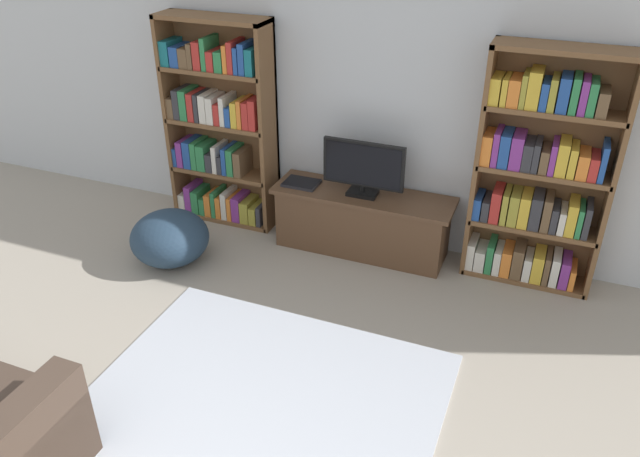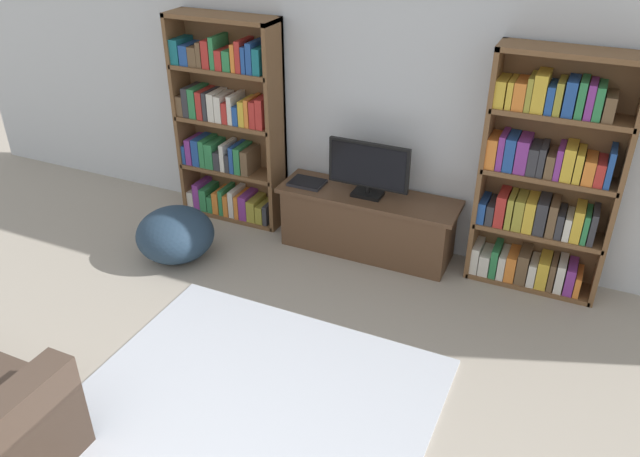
{
  "view_description": "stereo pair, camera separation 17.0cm",
  "coord_description": "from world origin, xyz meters",
  "px_view_note": "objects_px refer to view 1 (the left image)",
  "views": [
    {
      "loc": [
        1.36,
        -0.38,
        2.79
      ],
      "look_at": [
        -0.0,
        3.01,
        0.7
      ],
      "focal_mm": 35.0,
      "sensor_mm": 36.0,
      "label": 1
    },
    {
      "loc": [
        1.51,
        -0.31,
        2.79
      ],
      "look_at": [
        -0.0,
        3.01,
        0.7
      ],
      "focal_mm": 35.0,
      "sensor_mm": 36.0,
      "label": 2
    }
  ],
  "objects_px": {
    "television": "(363,168)",
    "beanbag_ottoman": "(170,238)",
    "bookshelf_left": "(220,127)",
    "tv_stand": "(362,222)",
    "bookshelf_right": "(539,177)",
    "laptop": "(301,183)"
  },
  "relations": [
    {
      "from": "television",
      "to": "beanbag_ottoman",
      "type": "bearing_deg",
      "value": -152.18
    },
    {
      "from": "bookshelf_left",
      "to": "television",
      "type": "height_order",
      "value": "bookshelf_left"
    },
    {
      "from": "beanbag_ottoman",
      "to": "television",
      "type": "bearing_deg",
      "value": 27.82
    },
    {
      "from": "tv_stand",
      "to": "bookshelf_left",
      "type": "bearing_deg",
      "value": 175.65
    },
    {
      "from": "tv_stand",
      "to": "beanbag_ottoman",
      "type": "distance_m",
      "value": 1.58
    },
    {
      "from": "bookshelf_right",
      "to": "beanbag_ottoman",
      "type": "height_order",
      "value": "bookshelf_right"
    },
    {
      "from": "television",
      "to": "laptop",
      "type": "bearing_deg",
      "value": -179.09
    },
    {
      "from": "laptop",
      "to": "tv_stand",
      "type": "bearing_deg",
      "value": 3.16
    },
    {
      "from": "television",
      "to": "bookshelf_left",
      "type": "bearing_deg",
      "value": 174.78
    },
    {
      "from": "bookshelf_right",
      "to": "television",
      "type": "distance_m",
      "value": 1.32
    },
    {
      "from": "bookshelf_right",
      "to": "television",
      "type": "xyz_separation_m",
      "value": [
        -1.31,
        -0.12,
        -0.09
      ]
    },
    {
      "from": "tv_stand",
      "to": "laptop",
      "type": "distance_m",
      "value": 0.6
    },
    {
      "from": "bookshelf_left",
      "to": "laptop",
      "type": "xyz_separation_m",
      "value": [
        0.82,
        -0.13,
        -0.33
      ]
    },
    {
      "from": "bookshelf_right",
      "to": "beanbag_ottoman",
      "type": "relative_size",
      "value": 2.86
    },
    {
      "from": "tv_stand",
      "to": "television",
      "type": "height_order",
      "value": "television"
    },
    {
      "from": "beanbag_ottoman",
      "to": "tv_stand",
      "type": "bearing_deg",
      "value": 28.49
    },
    {
      "from": "bookshelf_left",
      "to": "bookshelf_right",
      "type": "height_order",
      "value": "same"
    },
    {
      "from": "tv_stand",
      "to": "television",
      "type": "relative_size",
      "value": 2.23
    },
    {
      "from": "laptop",
      "to": "television",
      "type": "bearing_deg",
      "value": 0.91
    },
    {
      "from": "bookshelf_left",
      "to": "beanbag_ottoman",
      "type": "bearing_deg",
      "value": -92.31
    },
    {
      "from": "bookshelf_left",
      "to": "laptop",
      "type": "relative_size",
      "value": 6.32
    },
    {
      "from": "bookshelf_right",
      "to": "beanbag_ottoman",
      "type": "bearing_deg",
      "value": -162.43
    }
  ]
}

